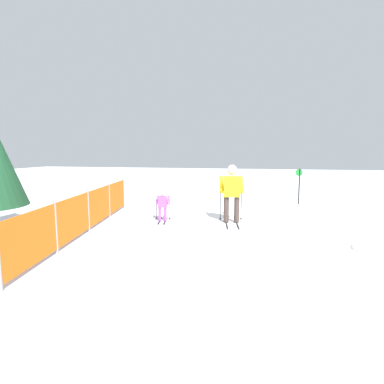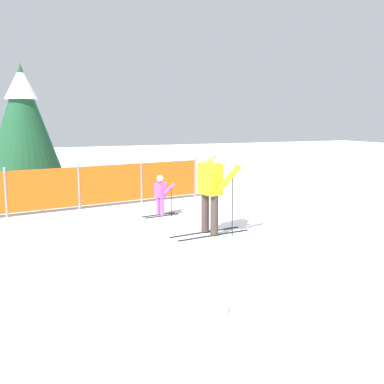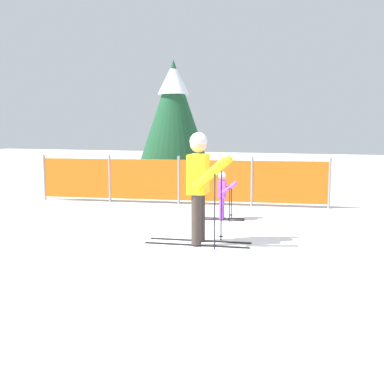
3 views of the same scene
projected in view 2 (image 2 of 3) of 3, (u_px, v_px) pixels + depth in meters
name	position (u px, v px, depth m)	size (l,w,h in m)	color
ground_plane	(208.00, 237.00, 9.38)	(60.00, 60.00, 0.00)	white
skier_adult	(211.00, 182.00, 9.49)	(1.71, 0.81, 1.77)	black
skier_child	(161.00, 192.00, 11.36)	(0.94, 0.49, 0.98)	black
safety_fence	(79.00, 186.00, 12.14)	(7.06, 1.25, 1.18)	gray
conifer_far	(23.00, 116.00, 13.44)	(2.05, 2.05, 3.80)	#4C3823
snow_mound	(182.00, 311.00, 5.81)	(1.18, 1.00, 0.47)	white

